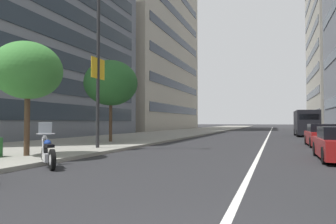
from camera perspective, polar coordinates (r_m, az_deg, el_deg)
name	(u,v)px	position (r m, az deg, el deg)	size (l,w,h in m)	color
sidewalk_right_plaza	(163,134)	(34.72, -1.04, -4.25)	(160.00, 9.41, 0.15)	gray
lane_centre_stripe	(269,135)	(37.52, 18.48, -4.09)	(110.00, 0.16, 0.01)	silver
motorcycle_mid_row	(48,154)	(10.86, -21.66, -7.33)	(1.45, 1.71, 1.49)	black
car_lead_in_lane	(324,136)	(20.87, 27.32, -4.04)	(4.18, 1.93, 1.38)	maroon
delivery_van_ahead	(306,123)	(34.90, 24.61, -1.83)	(5.49, 2.22, 2.69)	black
street_lamp_with_banners	(102,46)	(16.78, -12.27, 12.07)	(1.26, 2.08, 9.33)	#232326
street_tree_mid_sidewalk	(28,71)	(13.60, -24.91, 7.06)	(2.73, 2.73, 4.60)	#473323
street_tree_by_lamp_post	(111,83)	(21.57, -10.72, 5.38)	(3.72, 3.72, 5.66)	#473323
office_tower_behind_plaza	(145,11)	(65.79, -4.38, 18.46)	(31.85, 14.42, 48.76)	beige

